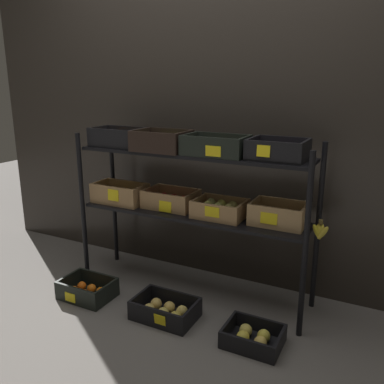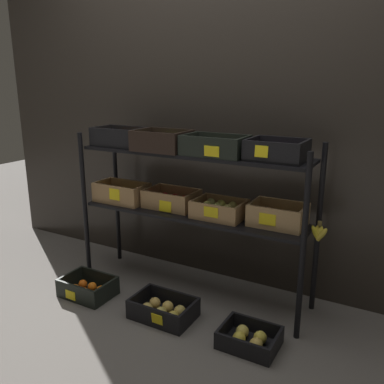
% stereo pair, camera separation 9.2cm
% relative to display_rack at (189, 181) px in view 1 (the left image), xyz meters
% --- Properties ---
extents(ground_plane, '(10.00, 10.00, 0.00)m').
position_rel_display_rack_xyz_m(ground_plane, '(0.02, 0.00, -0.77)').
color(ground_plane, '#605B56').
extents(storefront_wall, '(3.94, 0.12, 2.10)m').
position_rel_display_rack_xyz_m(storefront_wall, '(0.02, 0.38, 0.28)').
color(storefront_wall, '#2D2823').
rests_on(storefront_wall, ground_plane).
extents(display_rack, '(1.65, 0.38, 1.09)m').
position_rel_display_rack_xyz_m(display_rack, '(0.00, 0.00, 0.00)').
color(display_rack, black).
rests_on(display_rack, ground_plane).
extents(crate_ground_tangerine, '(0.34, 0.25, 0.12)m').
position_rel_display_rack_xyz_m(crate_ground_tangerine, '(-0.56, -0.39, -0.72)').
color(crate_ground_tangerine, black).
rests_on(crate_ground_tangerine, ground_plane).
extents(crate_ground_apple_gold, '(0.38, 0.26, 0.12)m').
position_rel_display_rack_xyz_m(crate_ground_apple_gold, '(0.02, -0.36, -0.72)').
color(crate_ground_apple_gold, black).
rests_on(crate_ground_apple_gold, ground_plane).
extents(crate_ground_center_apple_gold, '(0.31, 0.24, 0.10)m').
position_rel_display_rack_xyz_m(crate_ground_center_apple_gold, '(0.58, -0.37, -0.73)').
color(crate_ground_center_apple_gold, black).
rests_on(crate_ground_center_apple_gold, ground_plane).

